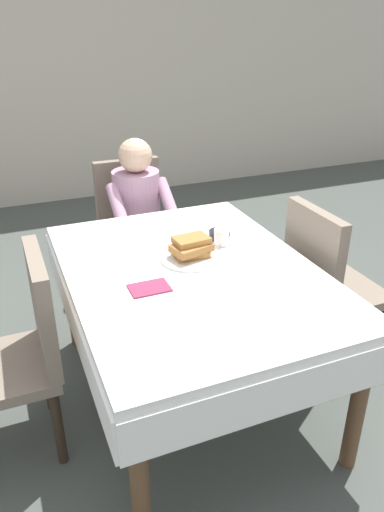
{
  "coord_description": "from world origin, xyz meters",
  "views": [
    {
      "loc": [
        -0.75,
        -1.82,
        1.77
      ],
      "look_at": [
        0.01,
        0.03,
        0.79
      ],
      "focal_mm": 34.09,
      "sensor_mm": 36.0,
      "label": 1
    }
  ],
  "objects_px": {
    "chair_left_side": "(23,345)",
    "knife_right_of_plate": "(228,254)",
    "chair_diner": "(133,221)",
    "diner_person": "(139,209)",
    "breakfast_stack": "(191,247)",
    "fork_left_of_plate": "(153,268)",
    "chair_right_side": "(325,278)",
    "spoon_near_edge": "(217,291)",
    "dining_table_main": "(191,286)",
    "plate_breakfast": "(190,258)",
    "bowl_butter": "(220,235)",
    "cup_coffee": "(222,237)"
  },
  "relations": [
    {
      "from": "dining_table_main",
      "to": "chair_diner",
      "type": "xyz_separation_m",
      "value": [
        0.05,
        1.17,
        -0.12
      ]
    },
    {
      "from": "cup_coffee",
      "to": "spoon_near_edge",
      "type": "xyz_separation_m",
      "value": [
        -0.22,
        -0.41,
        -0.04
      ]
    },
    {
      "from": "chair_diner",
      "to": "plate_breakfast",
      "type": "xyz_separation_m",
      "value": [
        -0.02,
        -1.08,
        0.22
      ]
    },
    {
      "from": "breakfast_stack",
      "to": "knife_right_of_plate",
      "type": "xyz_separation_m",
      "value": [
        0.18,
        -0.02,
        -0.06
      ]
    },
    {
      "from": "chair_diner",
      "to": "diner_person",
      "type": "bearing_deg",
      "value": 90.0
    },
    {
      "from": "chair_right_side",
      "to": "bowl_butter",
      "type": "bearing_deg",
      "value": -116.85
    },
    {
      "from": "cup_coffee",
      "to": "fork_left_of_plate",
      "type": "height_order",
      "value": "cup_coffee"
    },
    {
      "from": "bowl_butter",
      "to": "cup_coffee",
      "type": "bearing_deg",
      "value": -106.32
    },
    {
      "from": "chair_left_side",
      "to": "knife_right_of_plate",
      "type": "distance_m",
      "value": 1.01
    },
    {
      "from": "knife_right_of_plate",
      "to": "chair_right_side",
      "type": "bearing_deg",
      "value": -98.41
    },
    {
      "from": "chair_diner",
      "to": "chair_left_side",
      "type": "xyz_separation_m",
      "value": [
        -0.82,
        -1.17,
        0.0
      ]
    },
    {
      "from": "spoon_near_edge",
      "to": "chair_right_side",
      "type": "bearing_deg",
      "value": 29.02
    },
    {
      "from": "fork_left_of_plate",
      "to": "diner_person",
      "type": "bearing_deg",
      "value": -8.97
    },
    {
      "from": "fork_left_of_plate",
      "to": "chair_right_side",
      "type": "bearing_deg",
      "value": -90.74
    },
    {
      "from": "breakfast_stack",
      "to": "knife_right_of_plate",
      "type": "distance_m",
      "value": 0.19
    },
    {
      "from": "diner_person",
      "to": "spoon_near_edge",
      "type": "distance_m",
      "value": 1.24
    },
    {
      "from": "chair_right_side",
      "to": "spoon_near_edge",
      "type": "bearing_deg",
      "value": -73.0
    },
    {
      "from": "diner_person",
      "to": "chair_diner",
      "type": "bearing_deg",
      "value": -90.0
    },
    {
      "from": "chair_left_side",
      "to": "diner_person",
      "type": "bearing_deg",
      "value": -38.99
    },
    {
      "from": "plate_breakfast",
      "to": "chair_diner",
      "type": "bearing_deg",
      "value": 88.89
    },
    {
      "from": "diner_person",
      "to": "cup_coffee",
      "type": "xyz_separation_m",
      "value": [
        0.19,
        -0.83,
        0.11
      ]
    },
    {
      "from": "chair_diner",
      "to": "cup_coffee",
      "type": "distance_m",
      "value": 1.03
    },
    {
      "from": "fork_left_of_plate",
      "to": "spoon_near_edge",
      "type": "distance_m",
      "value": 0.35
    },
    {
      "from": "chair_diner",
      "to": "fork_left_of_plate",
      "type": "distance_m",
      "value": 1.14
    },
    {
      "from": "chair_left_side",
      "to": "bowl_butter",
      "type": "height_order",
      "value": "chair_left_side"
    },
    {
      "from": "chair_left_side",
      "to": "bowl_butter",
      "type": "bearing_deg",
      "value": -76.07
    },
    {
      "from": "bowl_butter",
      "to": "knife_right_of_plate",
      "type": "bearing_deg",
      "value": -103.43
    },
    {
      "from": "dining_table_main",
      "to": "spoon_near_edge",
      "type": "xyz_separation_m",
      "value": [
        0.02,
        -0.23,
        0.09
      ]
    },
    {
      "from": "chair_diner",
      "to": "diner_person",
      "type": "distance_m",
      "value": 0.21
    },
    {
      "from": "chair_diner",
      "to": "diner_person",
      "type": "height_order",
      "value": "diner_person"
    },
    {
      "from": "dining_table_main",
      "to": "spoon_near_edge",
      "type": "distance_m",
      "value": 0.25
    },
    {
      "from": "breakfast_stack",
      "to": "spoon_near_edge",
      "type": "bearing_deg",
      "value": -92.39
    },
    {
      "from": "plate_breakfast",
      "to": "dining_table_main",
      "type": "bearing_deg",
      "value": -107.81
    },
    {
      "from": "spoon_near_edge",
      "to": "plate_breakfast",
      "type": "bearing_deg",
      "value": 101.07
    },
    {
      "from": "plate_breakfast",
      "to": "spoon_near_edge",
      "type": "height_order",
      "value": "plate_breakfast"
    },
    {
      "from": "fork_left_of_plate",
      "to": "bowl_butter",
      "type": "bearing_deg",
      "value": -62.77
    },
    {
      "from": "chair_right_side",
      "to": "fork_left_of_plate",
      "type": "distance_m",
      "value": 0.96
    },
    {
      "from": "cup_coffee",
      "to": "fork_left_of_plate",
      "type": "xyz_separation_m",
      "value": [
        -0.4,
        -0.11,
        -0.04
      ]
    },
    {
      "from": "dining_table_main",
      "to": "knife_right_of_plate",
      "type": "relative_size",
      "value": 7.62
    },
    {
      "from": "dining_table_main",
      "to": "chair_left_side",
      "type": "distance_m",
      "value": 0.78
    },
    {
      "from": "chair_right_side",
      "to": "breakfast_stack",
      "type": "relative_size",
      "value": 4.54
    },
    {
      "from": "spoon_near_edge",
      "to": "chair_diner",
      "type": "bearing_deg",
      "value": 100.94
    },
    {
      "from": "plate_breakfast",
      "to": "spoon_near_edge",
      "type": "relative_size",
      "value": 1.87
    },
    {
      "from": "chair_left_side",
      "to": "spoon_near_edge",
      "type": "distance_m",
      "value": 0.85
    },
    {
      "from": "diner_person",
      "to": "chair_left_side",
      "type": "relative_size",
      "value": 1.2
    },
    {
      "from": "fork_left_of_plate",
      "to": "plate_breakfast",
      "type": "bearing_deg",
      "value": -80.35
    },
    {
      "from": "chair_diner",
      "to": "breakfast_stack",
      "type": "distance_m",
      "value": 1.11
    },
    {
      "from": "chair_right_side",
      "to": "knife_right_of_plate",
      "type": "distance_m",
      "value": 0.6
    },
    {
      "from": "chair_right_side",
      "to": "cup_coffee",
      "type": "bearing_deg",
      "value": -109.31
    },
    {
      "from": "plate_breakfast",
      "to": "chair_right_side",
      "type": "bearing_deg",
      "value": -7.02
    }
  ]
}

